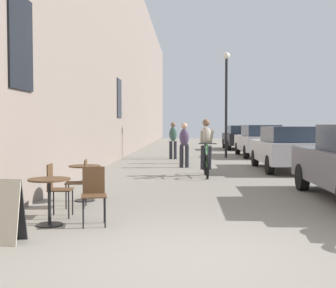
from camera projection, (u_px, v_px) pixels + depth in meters
name	position (u px, v px, depth m)	size (l,w,h in m)	color
ground_plane	(204.00, 257.00, 5.09)	(88.00, 88.00, 0.00)	gray
building_facade_left	(113.00, 44.00, 18.98)	(0.54, 68.00, 10.16)	gray
cafe_table_near	(49.00, 192.00, 6.67)	(0.64, 0.64, 0.72)	black
cafe_chair_near_toward_street	(94.00, 191.00, 6.71)	(0.46, 0.46, 0.89)	black
cafe_chair_near_toward_wall	(56.00, 186.00, 7.27)	(0.40, 0.40, 0.89)	black
cafe_table_mid	(85.00, 175.00, 8.81)	(0.64, 0.64, 0.72)	black
cafe_chair_mid_toward_street	(80.00, 180.00, 8.12)	(0.42, 0.42, 0.89)	black
sandwich_board_sign	(1.00, 211.00, 5.70)	(0.57, 0.40, 0.84)	black
cyclist_on_bicycle	(206.00, 149.00, 13.04)	(0.52, 1.76, 1.74)	black
pedestrian_near	(184.00, 142.00, 15.64)	(0.36, 0.27, 1.61)	#26262D
pedestrian_mid	(184.00, 141.00, 17.24)	(0.36, 0.28, 1.59)	#26262D
pedestrian_far	(173.00, 138.00, 19.45)	(0.35, 0.25, 1.65)	#26262D
street_lamp	(226.00, 91.00, 20.27)	(0.32, 0.32, 4.90)	black
parked_car_second	(286.00, 148.00, 14.64)	(1.80, 4.19, 1.48)	#B7B7BC
parked_car_third	(259.00, 140.00, 20.91)	(1.89, 4.32, 1.52)	#B7B7BC
parked_car_fourth	(240.00, 137.00, 27.17)	(1.85, 4.23, 1.49)	black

